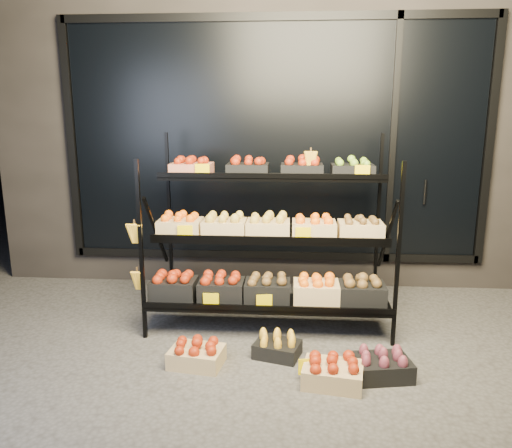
# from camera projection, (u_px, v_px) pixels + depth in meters

# --- Properties ---
(ground) EXTENTS (24.00, 24.00, 0.00)m
(ground) POSITION_uv_depth(u_px,v_px,m) (266.00, 351.00, 3.96)
(ground) COLOR #514F4C
(ground) RESTS_ON ground
(building) EXTENTS (6.00, 2.08, 3.50)m
(building) POSITION_uv_depth(u_px,v_px,m) (277.00, 120.00, 6.09)
(building) COLOR #2D2826
(building) RESTS_ON ground
(display_rack) EXTENTS (2.18, 1.02, 1.66)m
(display_rack) POSITION_uv_depth(u_px,v_px,m) (268.00, 237.00, 4.37)
(display_rack) COLOR black
(display_rack) RESTS_ON ground
(tag_floor_b) EXTENTS (0.13, 0.01, 0.12)m
(tag_floor_b) POSITION_uv_depth(u_px,v_px,m) (307.00, 372.00, 3.54)
(tag_floor_b) COLOR #F1CE00
(tag_floor_b) RESTS_ON ground
(floor_crate_left) EXTENTS (0.43, 0.34, 0.20)m
(floor_crate_left) POSITION_uv_depth(u_px,v_px,m) (197.00, 354.00, 3.73)
(floor_crate_left) COLOR tan
(floor_crate_left) RESTS_ON ground
(floor_crate_midleft) EXTENTS (0.40, 0.34, 0.18)m
(floor_crate_midleft) POSITION_uv_depth(u_px,v_px,m) (277.00, 346.00, 3.86)
(floor_crate_midleft) COLOR black
(floor_crate_midleft) RESTS_ON ground
(floor_crate_midright) EXTENTS (0.45, 0.36, 0.20)m
(floor_crate_midright) POSITION_uv_depth(u_px,v_px,m) (333.00, 372.00, 3.47)
(floor_crate_midright) COLOR tan
(floor_crate_midright) RESTS_ON ground
(floor_crate_right) EXTENTS (0.45, 0.36, 0.20)m
(floor_crate_right) POSITION_uv_depth(u_px,v_px,m) (382.00, 365.00, 3.57)
(floor_crate_right) COLOR black
(floor_crate_right) RESTS_ON ground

